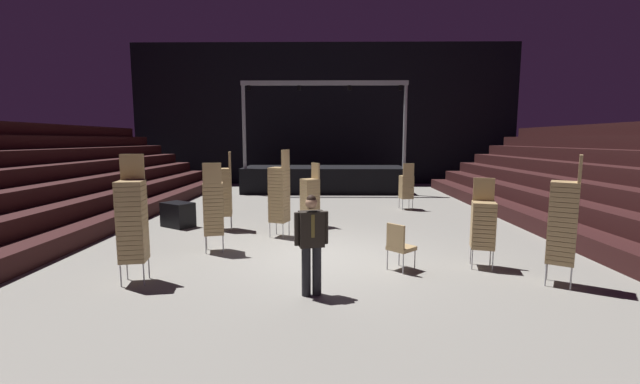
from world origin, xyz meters
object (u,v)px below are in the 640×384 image
at_px(chair_stack_front_left, 310,195).
at_px(chair_stack_front_right, 224,191).
at_px(chair_stack_mid_right, 483,223).
at_px(chair_stack_mid_centre, 213,207).
at_px(chair_stack_rear_left, 563,221).
at_px(chair_stack_mid_left, 132,220).
at_px(equipment_road_case, 178,215).
at_px(chair_stack_rear_right, 406,186).
at_px(loose_chair_near_man, 399,244).
at_px(chair_stack_rear_centre, 279,194).
at_px(stage_riser, 324,178).
at_px(man_with_tie, 311,239).

relative_size(chair_stack_front_left, chair_stack_front_right, 0.85).
height_order(chair_stack_mid_right, chair_stack_mid_centre, chair_stack_mid_centre).
relative_size(chair_stack_front_right, chair_stack_rear_left, 0.96).
xyz_separation_m(chair_stack_mid_left, equipment_road_case, (-0.93, 4.70, -0.79)).
xyz_separation_m(chair_stack_mid_centre, chair_stack_rear_right, (5.55, 5.76, -0.17)).
distance_m(chair_stack_rear_left, chair_stack_rear_right, 7.96).
xyz_separation_m(chair_stack_front_right, chair_stack_mid_centre, (0.33, -2.28, -0.08)).
bearing_deg(chair_stack_mid_centre, loose_chair_near_man, -32.36).
xyz_separation_m(chair_stack_mid_right, chair_stack_rear_left, (0.99, -0.99, 0.25)).
distance_m(chair_stack_rear_centre, loose_chair_near_man, 3.90).
distance_m(stage_riser, equipment_road_case, 9.48).
distance_m(man_with_tie, chair_stack_rear_centre, 4.19).
relative_size(chair_stack_mid_right, chair_stack_rear_centre, 0.78).
height_order(chair_stack_rear_left, chair_stack_rear_right, chair_stack_rear_left).
bearing_deg(chair_stack_rear_right, man_with_tie, -119.04).
bearing_deg(man_with_tie, chair_stack_mid_centre, -62.91).
distance_m(chair_stack_front_right, chair_stack_mid_left, 4.39).
xyz_separation_m(chair_stack_mid_right, chair_stack_mid_centre, (-5.70, 1.12, 0.13)).
xyz_separation_m(stage_riser, man_with_tie, (-0.18, -13.70, 0.27)).
xyz_separation_m(chair_stack_rear_right, equipment_road_case, (-7.34, -3.14, -0.50)).
bearing_deg(chair_stack_rear_left, loose_chair_near_man, 105.84).
relative_size(stage_riser, equipment_road_case, 8.81).
distance_m(stage_riser, chair_stack_mid_right, 12.59).
xyz_separation_m(stage_riser, equipment_road_case, (-4.30, -8.44, -0.31)).
bearing_deg(chair_stack_mid_left, chair_stack_rear_centre, -132.86).
relative_size(chair_stack_front_left, loose_chair_near_man, 1.99).
distance_m(chair_stack_mid_left, chair_stack_mid_right, 6.65).
relative_size(stage_riser, chair_stack_front_left, 4.22).
distance_m(chair_stack_mid_left, chair_stack_rear_left, 7.56).
bearing_deg(loose_chair_near_man, chair_stack_front_right, -172.96).
height_order(chair_stack_mid_centre, chair_stack_rear_left, chair_stack_rear_left).
bearing_deg(chair_stack_mid_left, chair_stack_rear_left, 169.15).
distance_m(chair_stack_front_right, chair_stack_rear_right, 6.84).
xyz_separation_m(chair_stack_rear_right, chair_stack_rear_centre, (-4.20, -4.33, 0.29)).
distance_m(man_with_tie, chair_stack_mid_right, 3.70).
bearing_deg(chair_stack_front_left, chair_stack_rear_centre, 117.25).
relative_size(chair_stack_rear_right, equipment_road_case, 1.90).
height_order(chair_stack_rear_centre, equipment_road_case, chair_stack_rear_centre).
xyz_separation_m(man_with_tie, chair_stack_mid_right, (3.38, 1.52, -0.05)).
distance_m(chair_stack_rear_centre, equipment_road_case, 3.45).
height_order(chair_stack_mid_right, loose_chair_near_man, chair_stack_mid_right).
distance_m(chair_stack_rear_left, chair_stack_rear_centre, 6.41).
distance_m(stage_riser, man_with_tie, 13.71).
xyz_separation_m(chair_stack_mid_centre, chair_stack_rear_left, (6.70, -2.11, 0.13)).
xyz_separation_m(chair_stack_mid_left, chair_stack_mid_centre, (0.87, 2.08, -0.13)).
height_order(chair_stack_mid_right, equipment_road_case, chair_stack_mid_right).
height_order(chair_stack_front_left, equipment_road_case, chair_stack_front_left).
bearing_deg(chair_stack_mid_centre, chair_stack_front_left, 38.73).
bearing_deg(equipment_road_case, chair_stack_mid_left, -78.82).
bearing_deg(chair_stack_mid_left, chair_stack_front_right, -107.70).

